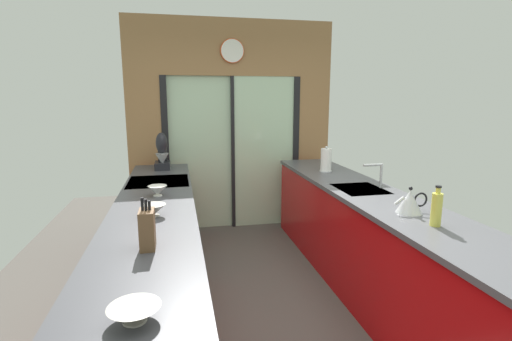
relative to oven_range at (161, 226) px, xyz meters
name	(u,v)px	position (x,y,z in m)	size (l,w,h in m)	color
ground_plane	(263,291)	(0.91, -0.65, -0.47)	(5.04, 7.60, 0.02)	#4C4742
back_wall_unit	(232,114)	(0.91, 1.15, 1.07)	(2.64, 0.12, 2.70)	olive
left_counter_run	(155,275)	(0.00, -1.12, 0.01)	(0.62, 3.80, 0.92)	#AD0C0F
right_counter_run	(373,247)	(1.82, -0.95, 0.01)	(0.62, 3.80, 0.92)	#AD0C0F
sink_faucet	(378,171)	(1.96, -0.70, 0.62)	(0.19, 0.02, 0.23)	#B7BABC
oven_range	(161,226)	(0.00, 0.00, 0.00)	(0.60, 0.60, 0.92)	#B7BABC
mixing_bowl_near	(134,313)	(0.02, -2.42, 0.50)	(0.20, 0.20, 0.06)	gray
mixing_bowl_mid	(154,210)	(0.02, -1.14, 0.51)	(0.17, 0.17, 0.08)	gray
mixing_bowl_far	(158,191)	(0.02, -0.59, 0.51)	(0.16, 0.16, 0.09)	silver
knife_block	(147,229)	(0.02, -1.72, 0.58)	(0.08, 0.14, 0.29)	brown
stand_mixer	(162,155)	(0.02, 0.66, 0.63)	(0.17, 0.27, 0.42)	black
kettle	(410,201)	(1.80, -1.44, 0.55)	(0.26, 0.18, 0.19)	#B7BABC
soap_bottle	(436,209)	(1.80, -1.72, 0.58)	(0.07, 0.07, 0.27)	#D1CC4C
paper_towel_roll	(326,160)	(1.80, 0.12, 0.59)	(0.14, 0.14, 0.29)	#B7BABC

